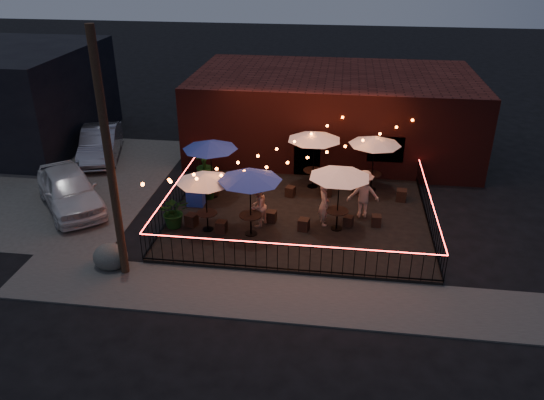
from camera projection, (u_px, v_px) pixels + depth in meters
The scene contains 38 objects.
ground at pixel (294, 244), 19.39m from camera, with size 110.00×110.00×0.00m, color black.
patio at pixel (299, 217), 21.13m from camera, with size 10.00×8.00×0.15m, color black.
sidewalk at pixel (284, 297), 16.49m from camera, with size 18.00×2.50×0.05m, color #413F3C.
parking_lot at pixel (43, 181), 24.38m from camera, with size 11.00×12.00×0.02m, color #413F3C.
brick_building at pixel (333, 112), 27.25m from camera, with size 14.00×8.00×4.00m.
utility_pole at pixel (110, 162), 15.95m from camera, with size 0.26×0.26×8.00m, color #312414.
fence_front at pixel (288, 258), 17.32m from camera, with size 10.00×0.04×1.04m.
fence_left at pixel (176, 196), 21.47m from camera, with size 0.04×8.00×1.04m.
fence_right at pixel (429, 211), 20.26m from camera, with size 0.04×8.00×1.04m.
festoon_lights at pixel (273, 161), 19.90m from camera, with size 10.02×8.72×1.32m.
cafe_table_0 at pixel (205, 178), 19.10m from camera, with size 2.70×2.70×2.32m.
cafe_table_1 at pixel (210, 145), 21.62m from camera, with size 2.53×2.53×2.52m.
cafe_table_2 at pixel (250, 177), 18.71m from camera, with size 2.74×2.74×2.56m.
cafe_table_3 at pixel (314, 136), 22.47m from camera, with size 3.02×3.02×2.57m.
cafe_table_4 at pixel (340, 173), 19.09m from camera, with size 3.00×3.00×2.51m.
cafe_table_5 at pixel (375, 141), 22.23m from camera, with size 2.48×2.48×2.46m.
bistro_chair_0 at pixel (192, 220), 20.22m from camera, with size 0.40×0.40×0.47m, color black.
bistro_chair_1 at pixel (221, 227), 19.78m from camera, with size 0.38×0.38×0.45m, color black.
bistro_chair_2 at pixel (215, 191), 22.63m from camera, with size 0.34×0.34×0.41m, color black.
bistro_chair_3 at pixel (242, 186), 23.09m from camera, with size 0.34×0.34×0.40m, color black.
bistro_chair_4 at pixel (271, 216), 20.52m from camera, with size 0.37×0.37×0.44m, color black.
bistro_chair_5 at pixel (304, 225), 19.92m from camera, with size 0.39×0.39×0.46m, color black.
bistro_chair_6 at pixel (290, 191), 22.55m from camera, with size 0.37×0.37×0.43m, color black.
bistro_chair_7 at pixel (325, 191), 22.53m from camera, with size 0.42×0.42×0.50m, color black.
bistro_chair_8 at pixel (348, 221), 20.22m from camera, with size 0.34×0.34×0.40m, color black.
bistro_chair_9 at pixel (376, 221), 20.23m from camera, with size 0.36×0.36×0.43m, color black.
bistro_chair_10 at pixel (358, 189), 22.76m from camera, with size 0.34×0.34×0.41m, color black.
bistro_chair_11 at pixel (401, 195), 22.15m from camera, with size 0.42×0.42×0.49m, color black.
patron_a at pixel (324, 204), 20.07m from camera, with size 0.62×0.41×1.71m, color #CD9C8C.
patron_b at pixel (258, 206), 19.97m from camera, with size 0.81×0.63×1.66m, color tan.
patron_c at pixel (363, 194), 20.59m from camera, with size 1.25×0.72×1.94m, color tan.
potted_shrub_a at pixel (174, 211), 19.99m from camera, with size 1.14×0.99×1.27m, color #113C0F.
potted_shrub_b at pixel (210, 185), 22.16m from camera, with size 0.67×0.54×1.22m, color #174014.
potted_shrub_c at pixel (204, 165), 24.05m from camera, with size 0.74×0.74×1.32m, color #13410E.
cooler at pixel (196, 194), 21.68m from camera, with size 0.74×0.53×0.97m.
boulder at pixel (111, 257), 17.85m from camera, with size 1.03×0.88×0.80m, color #484843.
car_white at pixel (69, 189), 21.62m from camera, with size 1.98×4.93×1.68m, color silver.
car_silver at pixel (100, 143), 26.59m from camera, with size 1.68×4.83×1.59m, color #929399.
Camera 1 is at (1.45, -16.61, 10.05)m, focal length 35.00 mm.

